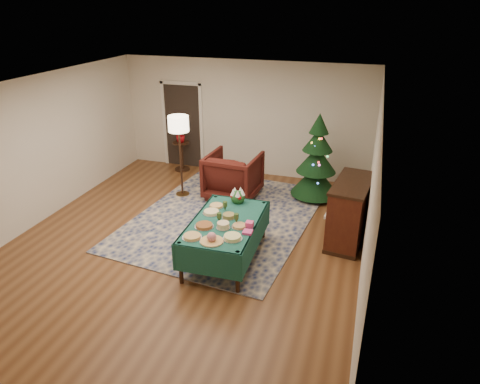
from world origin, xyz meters
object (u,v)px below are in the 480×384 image
(gift_box, at_px, (250,224))
(side_table, at_px, (182,157))
(armchair, at_px, (233,174))
(potted_plant, at_px, (181,138))
(christmas_tree, at_px, (317,161))
(piano, at_px, (350,212))
(buffet_table, at_px, (225,228))
(floor_lamp, at_px, (179,129))

(gift_box, bearing_deg, side_table, 128.08)
(armchair, distance_m, potted_plant, 2.09)
(christmas_tree, relative_size, piano, 1.36)
(buffet_table, distance_m, christmas_tree, 3.04)
(floor_lamp, height_order, christmas_tree, christmas_tree)
(armchair, bearing_deg, potted_plant, -29.31)
(buffet_table, bearing_deg, potted_plant, 124.20)
(potted_plant, bearing_deg, gift_box, -51.92)
(side_table, relative_size, potted_plant, 1.86)
(floor_lamp, xyz_separation_m, piano, (3.60, -0.88, -0.95))
(gift_box, xyz_separation_m, christmas_tree, (0.61, 2.93, 0.08))
(buffet_table, relative_size, armchair, 1.70)
(gift_box, relative_size, armchair, 0.10)
(floor_lamp, xyz_separation_m, side_table, (-0.63, 1.38, -1.14))
(armchair, bearing_deg, buffet_table, 109.29)
(armchair, bearing_deg, gift_box, 117.73)
(gift_box, distance_m, armchair, 2.66)
(armchair, distance_m, christmas_tree, 1.77)
(christmas_tree, bearing_deg, gift_box, -101.73)
(side_table, distance_m, christmas_tree, 3.49)
(gift_box, relative_size, potted_plant, 0.29)
(christmas_tree, bearing_deg, buffet_table, -109.97)
(side_table, xyz_separation_m, christmas_tree, (3.40, -0.63, 0.48))
(side_table, bearing_deg, floor_lamp, -65.42)
(floor_lamp, height_order, piano, floor_lamp)
(side_table, relative_size, piano, 0.54)
(armchair, bearing_deg, piano, 159.84)
(side_table, bearing_deg, potted_plant, 0.00)
(armchair, distance_m, floor_lamp, 1.47)
(floor_lamp, relative_size, piano, 1.30)
(buffet_table, height_order, floor_lamp, floor_lamp)
(buffet_table, distance_m, potted_plant, 4.22)
(floor_lamp, relative_size, potted_plant, 4.48)
(buffet_table, relative_size, christmas_tree, 1.00)
(gift_box, xyz_separation_m, potted_plant, (-2.79, 3.56, 0.09))
(buffet_table, xyz_separation_m, armchair, (-0.64, 2.35, -0.02))
(potted_plant, xyz_separation_m, piano, (4.23, -2.26, -0.29))
(armchair, relative_size, potted_plant, 2.76)
(buffet_table, xyz_separation_m, piano, (1.86, 1.22, -0.02))
(gift_box, distance_m, floor_lamp, 3.16)
(floor_lamp, distance_m, christmas_tree, 2.95)
(side_table, bearing_deg, piano, -28.11)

